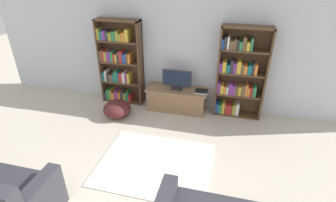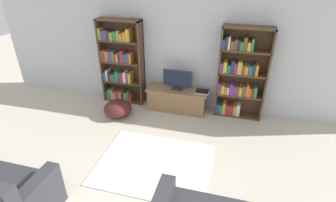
{
  "view_description": "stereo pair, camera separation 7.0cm",
  "coord_description": "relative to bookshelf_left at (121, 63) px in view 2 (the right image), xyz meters",
  "views": [
    {
      "loc": [
        1.01,
        -1.06,
        2.98
      ],
      "look_at": [
        -0.02,
        3.0,
        0.7
      ],
      "focal_mm": 28.0,
      "sensor_mm": 36.0,
      "label": 1
    },
    {
      "loc": [
        1.07,
        -1.05,
        2.98
      ],
      "look_at": [
        -0.02,
        3.0,
        0.7
      ],
      "focal_mm": 28.0,
      "sensor_mm": 36.0,
      "label": 2
    }
  ],
  "objects": [
    {
      "name": "bookshelf_right",
      "position": [
        2.6,
        0.0,
        -0.01
      ],
      "size": [
        0.96,
        0.3,
        1.89
      ],
      "color": "#513823",
      "rests_on": "ground_plane"
    },
    {
      "name": "bookshelf_left",
      "position": [
        0.0,
        0.0,
        0.0
      ],
      "size": [
        0.96,
        0.3,
        1.89
      ],
      "color": "#513823",
      "rests_on": "ground_plane"
    },
    {
      "name": "tv_stand",
      "position": [
        1.35,
        -0.13,
        -0.66
      ],
      "size": [
        1.32,
        0.49,
        0.5
      ],
      "color": "#8E6B47",
      "rests_on": "ground_plane"
    },
    {
      "name": "wall_back",
      "position": [
        1.4,
        0.18,
        0.39
      ],
      "size": [
        8.8,
        0.06,
        2.6
      ],
      "color": "silver",
      "rests_on": "ground_plane"
    },
    {
      "name": "beanbag_ottoman",
      "position": [
        0.19,
        -0.72,
        -0.74
      ],
      "size": [
        0.59,
        0.59,
        0.35
      ],
      "primitive_type": "ellipsoid",
      "color": "#4C1E1E",
      "rests_on": "ground_plane"
    },
    {
      "name": "laptop",
      "position": [
        1.89,
        -0.14,
        -0.4
      ],
      "size": [
        0.28,
        0.24,
        0.03
      ],
      "color": "silver",
      "rests_on": "tv_stand"
    },
    {
      "name": "area_rug",
      "position": [
        1.4,
        -1.98,
        -0.9
      ],
      "size": [
        1.81,
        1.46,
        0.02
      ],
      "color": "white",
      "rests_on": "ground_plane"
    },
    {
      "name": "television",
      "position": [
        1.35,
        -0.13,
        -0.18
      ],
      "size": [
        0.63,
        0.16,
        0.44
      ],
      "color": "#2D2D33",
      "rests_on": "tv_stand"
    }
  ]
}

